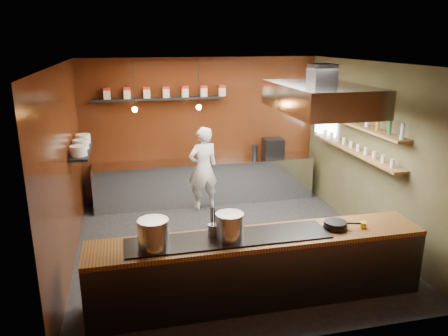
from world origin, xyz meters
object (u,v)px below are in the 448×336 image
object	(u,v)px
espresso_machine	(273,148)
stockpot_small	(230,226)
stockpot_large	(153,234)
extractor_hood	(320,98)
chef	(203,168)

from	to	relation	value
espresso_machine	stockpot_small	bearing A→B (deg)	-113.42
stockpot_large	extractor_hood	bearing A→B (deg)	25.60
stockpot_small	espresso_machine	distance (m)	4.19
espresso_machine	extractor_hood	bearing A→B (deg)	-90.79
stockpot_large	stockpot_small	xyz separation A→B (m)	(0.95, 0.05, -0.01)
extractor_hood	stockpot_large	distance (m)	3.25
chef	stockpot_small	bearing A→B (deg)	70.99
stockpot_large	espresso_machine	size ratio (longest dim) A/B	0.90
stockpot_small	chef	bearing A→B (deg)	85.15
stockpot_small	chef	distance (m)	3.44
stockpot_large	espresso_machine	world-z (taller)	espresso_machine
extractor_hood	chef	size ratio (longest dim) A/B	1.18
stockpot_small	stockpot_large	bearing A→B (deg)	-177.05
stockpot_small	espresso_machine	xyz separation A→B (m)	(1.87, 3.75, -0.00)
extractor_hood	chef	world-z (taller)	extractor_hood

